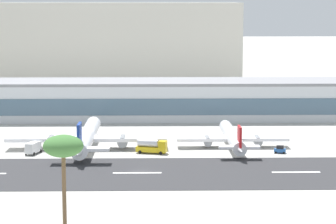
% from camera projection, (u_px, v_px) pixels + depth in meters
% --- Properties ---
extents(ground_plane, '(1400.00, 1400.00, 0.00)m').
position_uv_depth(ground_plane, '(140.00, 171.00, 185.16)').
color(ground_plane, '#B2AFA8').
extents(runway_strip, '(800.00, 34.66, 0.08)m').
position_uv_depth(runway_strip, '(140.00, 173.00, 183.28)').
color(runway_strip, '#2D2D30').
rests_on(runway_strip, ground_plane).
extents(runway_centreline_dash_4, '(12.00, 1.20, 0.01)m').
position_uv_depth(runway_centreline_dash_4, '(137.00, 173.00, 183.26)').
color(runway_centreline_dash_4, white).
rests_on(runway_centreline_dash_4, runway_strip).
extents(runway_centreline_dash_5, '(12.00, 1.20, 0.01)m').
position_uv_depth(runway_centreline_dash_5, '(296.00, 172.00, 184.06)').
color(runway_centreline_dash_5, white).
rests_on(runway_centreline_dash_5, runway_strip).
extents(terminal_building, '(146.18, 23.29, 13.70)m').
position_uv_depth(terminal_building, '(152.00, 99.00, 267.86)').
color(terminal_building, silver).
rests_on(terminal_building, ground_plane).
extents(distant_hotel_block, '(136.41, 35.23, 41.14)m').
position_uv_depth(distant_hotel_block, '(96.00, 46.00, 354.43)').
color(distant_hotel_block, beige).
rests_on(distant_hotel_block, ground_plane).
extents(airliner_navy_tail_gate_0, '(45.87, 51.14, 10.68)m').
position_uv_depth(airliner_navy_tail_gate_0, '(86.00, 138.00, 211.73)').
color(airliner_navy_tail_gate_0, white).
rests_on(airliner_navy_tail_gate_0, ground_plane).
extents(airliner_red_tail_gate_1, '(32.28, 42.83, 8.94)m').
position_uv_depth(airliner_red_tail_gate_1, '(233.00, 138.00, 214.53)').
color(airliner_red_tail_gate_1, white).
rests_on(airliner_red_tail_gate_1, ground_plane).
extents(service_baggage_tug_0, '(3.49, 2.49, 2.20)m').
position_uv_depth(service_baggage_tug_0, '(280.00, 150.00, 207.07)').
color(service_baggage_tug_0, '#23569E').
rests_on(service_baggage_tug_0, ground_plane).
extents(service_fuel_truck_1, '(8.88, 4.74, 3.95)m').
position_uv_depth(service_fuel_truck_1, '(152.00, 146.00, 206.82)').
color(service_fuel_truck_1, gold).
rests_on(service_fuel_truck_1, ground_plane).
extents(service_box_truck_2, '(4.05, 6.44, 3.25)m').
position_uv_depth(service_box_truck_2, '(33.00, 147.00, 206.25)').
color(service_box_truck_2, white).
rests_on(service_box_truck_2, ground_plane).
extents(palm_tree_2, '(7.48, 7.48, 17.60)m').
position_uv_depth(palm_tree_2, '(63.00, 148.00, 137.15)').
color(palm_tree_2, brown).
rests_on(palm_tree_2, ground_plane).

